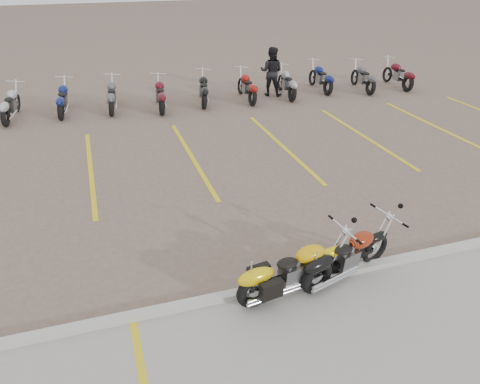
# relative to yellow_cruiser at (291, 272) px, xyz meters

# --- Properties ---
(ground) EXTENTS (100.00, 100.00, 0.00)m
(ground) POSITION_rel_yellow_cruiser_xyz_m (-0.26, 2.16, -0.43)
(ground) COLOR #745F53
(ground) RESTS_ON ground
(curb) EXTENTS (60.00, 0.18, 0.12)m
(curb) POSITION_rel_yellow_cruiser_xyz_m (-0.26, 0.16, -0.37)
(curb) COLOR #ADAAA3
(curb) RESTS_ON ground
(parking_stripes) EXTENTS (38.00, 5.50, 0.01)m
(parking_stripes) POSITION_rel_yellow_cruiser_xyz_m (-0.26, 6.16, -0.42)
(parking_stripes) COLOR gold
(parking_stripes) RESTS_ON ground
(yellow_cruiser) EXTENTS (2.09, 0.48, 0.86)m
(yellow_cruiser) POSITION_rel_yellow_cruiser_xyz_m (0.00, 0.00, 0.00)
(yellow_cruiser) COLOR black
(yellow_cruiser) RESTS_ON ground
(flame_cruiser) EXTENTS (1.98, 0.71, 0.84)m
(flame_cruiser) POSITION_rel_yellow_cruiser_xyz_m (1.04, 0.09, -0.01)
(flame_cruiser) COLOR black
(flame_cruiser) RESTS_ON ground
(person_b) EXTENTS (1.14, 1.08, 1.86)m
(person_b) POSITION_rel_yellow_cruiser_xyz_m (4.10, 11.33, 0.50)
(person_b) COLOR black
(person_b) RESTS_ON ground
(bg_bike_row) EXTENTS (18.99, 2.05, 1.10)m
(bg_bike_row) POSITION_rel_yellow_cruiser_xyz_m (0.46, 11.15, 0.12)
(bg_bike_row) COLOR black
(bg_bike_row) RESTS_ON ground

